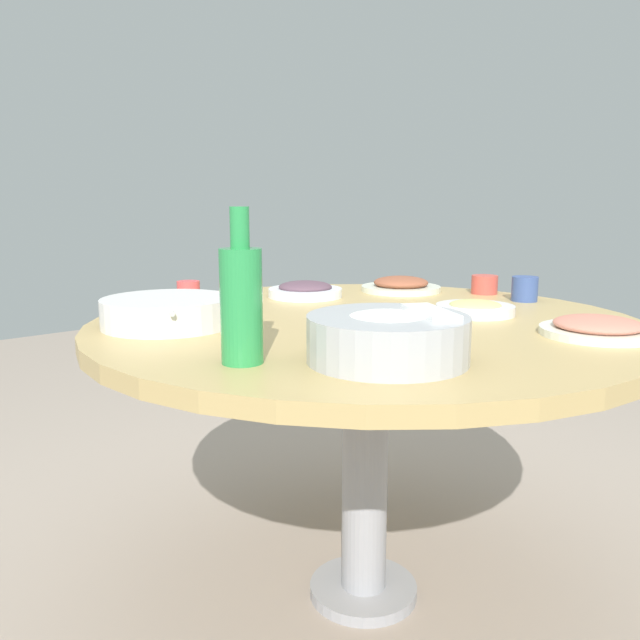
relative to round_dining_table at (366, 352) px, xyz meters
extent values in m
plane|color=#A29183|center=(0.00, 0.00, -0.66)|extent=(8.00, 8.00, 0.00)
cylinder|color=#99999E|center=(0.00, 0.00, -0.64)|extent=(0.28, 0.28, 0.03)
cylinder|color=#99999E|center=(0.00, 0.00, -0.29)|extent=(0.12, 0.12, 0.67)
cylinder|color=tan|center=(0.00, 0.00, 0.06)|extent=(1.33, 1.33, 0.04)
cylinder|color=#B2B5BA|center=(0.27, 0.32, 0.12)|extent=(0.29, 0.29, 0.08)
ellipsoid|color=white|center=(0.27, 0.32, 0.13)|extent=(0.24, 0.24, 0.09)
cube|color=white|center=(0.19, 0.36, 0.17)|extent=(0.12, 0.16, 0.01)
cylinder|color=silver|center=(0.41, -0.24, 0.11)|extent=(0.30, 0.30, 0.07)
cylinder|color=#311D0C|center=(0.41, -0.24, 0.11)|extent=(0.26, 0.26, 0.05)
cylinder|color=silver|center=(0.41, -0.24, 0.14)|extent=(0.15, 0.31, 0.01)
cylinder|color=white|center=(-0.12, -0.38, 0.09)|extent=(0.22, 0.22, 0.03)
ellipsoid|color=#593F4D|center=(-0.12, -0.38, 0.11)|extent=(0.16, 0.16, 0.03)
cylinder|color=white|center=(-0.24, 0.46, 0.09)|extent=(0.24, 0.24, 0.02)
ellipsoid|color=tan|center=(-0.24, 0.46, 0.11)|extent=(0.18, 0.18, 0.03)
cylinder|color=silver|center=(-0.26, 0.13, 0.09)|extent=(0.20, 0.20, 0.02)
ellipsoid|color=#C4C374|center=(-0.26, 0.13, 0.11)|extent=(0.13, 0.13, 0.02)
cylinder|color=silver|center=(-0.43, -0.28, 0.09)|extent=(0.25, 0.25, 0.02)
ellipsoid|color=brown|center=(-0.43, -0.28, 0.11)|extent=(0.17, 0.17, 0.04)
cylinder|color=green|center=(0.47, 0.16, 0.18)|extent=(0.07, 0.07, 0.20)
cylinder|color=green|center=(0.47, 0.16, 0.32)|extent=(0.03, 0.03, 0.07)
cylinder|color=#C94A40|center=(-0.58, -0.07, 0.11)|extent=(0.08, 0.08, 0.06)
cylinder|color=#38508F|center=(-0.54, 0.09, 0.12)|extent=(0.07, 0.07, 0.07)
cylinder|color=#D14749|center=(0.16, -0.58, 0.11)|extent=(0.07, 0.07, 0.05)
camera|label=1|loc=(1.09, 1.09, 0.37)|focal=36.09mm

